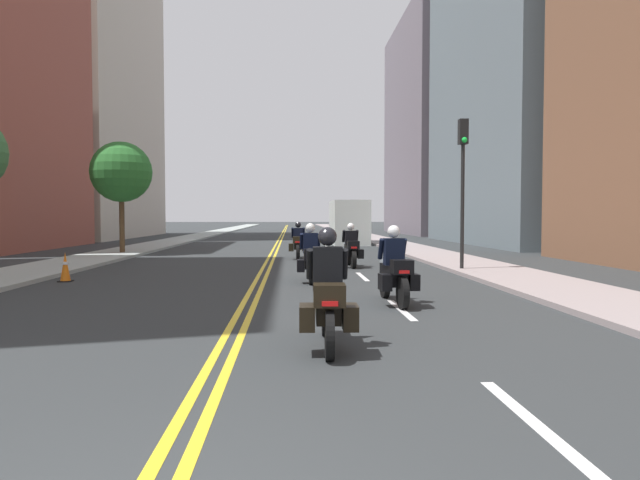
{
  "coord_description": "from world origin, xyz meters",
  "views": [
    {
      "loc": [
        0.88,
        -2.77,
        1.8
      ],
      "look_at": [
        1.83,
        15.96,
        1.02
      ],
      "focal_mm": 31.79,
      "sensor_mm": 36.0,
      "label": 1
    }
  ],
  "objects": [
    {
      "name": "sidewalk_right",
      "position": [
        7.33,
        48.0,
        0.06
      ],
      "size": [
        2.68,
        144.0,
        0.12
      ],
      "primitive_type": "cube",
      "color": "gray",
      "rests_on": "ground"
    },
    {
      "name": "building_right_2",
      "position": [
        15.76,
        56.12,
        11.11
      ],
      "size": [
        7.15,
        19.8,
        22.23
      ],
      "color": "slate",
      "rests_on": "ground"
    },
    {
      "name": "building_left_2",
      "position": [
        -16.55,
        46.81,
        15.69
      ],
      "size": [
        8.73,
        20.05,
        31.37
      ],
      "color": "beige",
      "rests_on": "ground"
    },
    {
      "name": "building_right_1",
      "position": [
        16.21,
        34.12,
        15.62
      ],
      "size": [
        8.04,
        18.84,
        31.24
      ],
      "color": "slate",
      "rests_on": "ground"
    },
    {
      "name": "sidewalk_left",
      "position": [
        -7.33,
        48.0,
        0.06
      ],
      "size": [
        2.68,
        144.0,
        0.12
      ],
      "primitive_type": "cube",
      "color": "#99A39E",
      "rests_on": "ground"
    },
    {
      "name": "motorcycle_0",
      "position": [
        1.37,
        4.85,
        0.67
      ],
      "size": [
        0.77,
        2.13,
        1.66
      ],
      "rotation": [
        0.0,
        0.0,
        -0.03
      ],
      "color": "black",
      "rests_on": "ground"
    },
    {
      "name": "motorcycle_4",
      "position": [
        1.16,
        21.29,
        0.65
      ],
      "size": [
        0.77,
        2.28,
        1.58
      ],
      "rotation": [
        0.0,
        0.0,
        -0.03
      ],
      "color": "black",
      "rests_on": "ground"
    },
    {
      "name": "ground_plane",
      "position": [
        0.0,
        48.0,
        0.0
      ],
      "size": [
        264.0,
        264.0,
        0.0
      ],
      "primitive_type": "plane",
      "color": "#2C3031"
    },
    {
      "name": "centreline_yellow_inner",
      "position": [
        -0.12,
        48.0,
        0.0
      ],
      "size": [
        0.12,
        132.0,
        0.01
      ],
      "primitive_type": "cube",
      "color": "yellow",
      "rests_on": "ground"
    },
    {
      "name": "motorcycle_2",
      "position": [
        1.4,
        12.73,
        0.64
      ],
      "size": [
        0.77,
        2.22,
        1.62
      ],
      "rotation": [
        0.0,
        0.0,
        0.01
      ],
      "color": "black",
      "rests_on": "ground"
    },
    {
      "name": "motorcycle_1",
      "position": [
        2.99,
        8.7,
        0.66
      ],
      "size": [
        0.78,
        2.22,
        1.62
      ],
      "rotation": [
        0.0,
        0.0,
        0.06
      ],
      "color": "black",
      "rests_on": "ground"
    },
    {
      "name": "motorcycle_3",
      "position": [
        3.0,
        17.23,
        0.63
      ],
      "size": [
        0.77,
        2.13,
        1.57
      ],
      "rotation": [
        0.0,
        0.0,
        0.03
      ],
      "color": "black",
      "rests_on": "ground"
    },
    {
      "name": "lane_dashes_white",
      "position": [
        3.0,
        29.0,
        0.0
      ],
      "size": [
        0.14,
        56.4,
        0.01
      ],
      "color": "silver",
      "rests_on": "ground"
    },
    {
      "name": "street_tree_0",
      "position": [
        -7.07,
        24.22,
        3.86
      ],
      "size": [
        2.83,
        2.83,
        5.29
      ],
      "color": "#4E3822",
      "rests_on": "ground"
    },
    {
      "name": "parked_truck",
      "position": [
        4.59,
        34.32,
        1.27
      ],
      "size": [
        2.2,
        6.5,
        2.8
      ],
      "color": "silver",
      "rests_on": "ground"
    },
    {
      "name": "traffic_light_near",
      "position": [
        6.39,
        15.24,
        3.37
      ],
      "size": [
        0.28,
        0.38,
        4.92
      ],
      "color": "black",
      "rests_on": "ground"
    },
    {
      "name": "centreline_yellow_outer",
      "position": [
        0.12,
        48.0,
        0.0
      ],
      "size": [
        0.12,
        132.0,
        0.01
      ],
      "primitive_type": "cube",
      "color": "yellow",
      "rests_on": "ground"
    },
    {
      "name": "traffic_cone_0",
      "position": [
        -5.36,
        13.12,
        0.4
      ],
      "size": [
        0.34,
        0.34,
        0.82
      ],
      "color": "black",
      "rests_on": "ground"
    }
  ]
}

